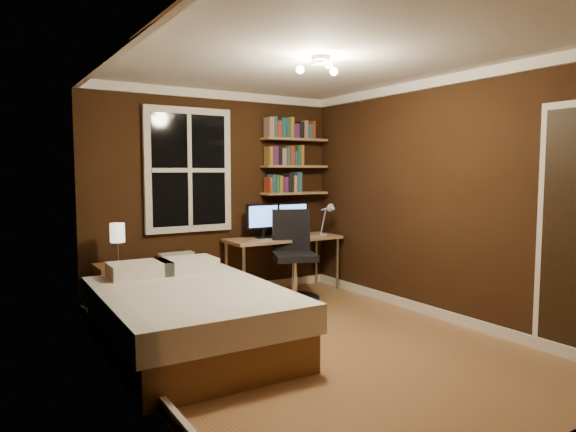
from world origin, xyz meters
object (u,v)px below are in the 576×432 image
bed (190,317)px  radiator (177,278)px  monitor_left (263,221)px  nightstand (119,291)px  monitor_right (292,219)px  desk_lamp (327,219)px  office_chair (294,265)px  bedside_lamp (118,244)px  desk (283,242)px

bed → radiator: (0.45, 1.58, 0.01)m
monitor_left → nightstand: bearing=-176.2°
bed → monitor_right: (1.98, 1.46, 0.63)m
nightstand → bed: bearing=-79.9°
monitor_left → desk_lamp: 0.85m
bed → nightstand: size_ratio=3.58×
monitor_right → office_chair: bearing=-120.9°
bedside_lamp → monitor_right: monitor_right is taller
bed → desk_lamp: desk_lamp is taller
monitor_right → bedside_lamp: bearing=-177.0°
nightstand → bedside_lamp: bearing=0.0°
bed → nightstand: 1.37m
monitor_left → radiator: bearing=174.0°
bedside_lamp → desk: (2.06, 0.04, -0.14)m
nightstand → desk_lamp: 2.70m
bedside_lamp → desk_lamp: 2.62m
nightstand → desk_lamp: desk_lamp is taller
nightstand → monitor_right: bearing=2.0°
bedside_lamp → monitor_left: (1.80, 0.12, 0.14)m
bedside_lamp → office_chair: bearing=-10.3°
desk → desk_lamp: 0.65m
bed → bedside_lamp: bearing=102.5°
bed → office_chair: size_ratio=1.88×
bed → desk: size_ratio=1.36×
bed → bedside_lamp: 1.46m
desk → desk_lamp: bearing=-17.0°
desk → office_chair: bearing=-103.9°
nightstand → radiator: radiator is taller
bedside_lamp → desk_lamp: desk_lamp is taller
radiator → desk: (1.34, -0.19, 0.35)m
monitor_left → monitor_right: (0.44, 0.00, 0.00)m
radiator → office_chair: 1.38m
desk_lamp → monitor_right: bearing=146.8°
bed → monitor_left: bearing=44.9°
monitor_right → office_chair: 0.74m
monitor_right → monitor_left: bearing=180.0°
nightstand → bedside_lamp: 0.50m
desk → monitor_left: size_ratio=3.29×
desk → monitor_right: bearing=21.9°
desk → monitor_left: bearing=163.6°
monitor_left → office_chair: 0.71m
desk_lamp → office_chair: size_ratio=0.41×
office_chair → radiator: bearing=176.1°
monitor_left → monitor_right: 0.44m
nightstand → radiator: bearing=17.1°
bed → monitor_left: monitor_left is taller
monitor_left → monitor_right: bearing=0.0°
nightstand → office_chair: (1.96, -0.35, 0.14)m
bed → office_chair: (1.69, 0.99, 0.13)m
radiator → nightstand: bearing=-161.9°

